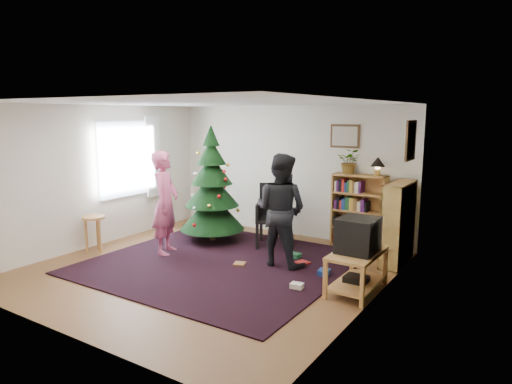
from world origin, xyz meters
The scene contains 23 objects.
floor centered at (0.00, 0.00, 0.00)m, with size 5.00×5.00×0.00m, color brown.
ceiling centered at (0.00, 0.00, 2.50)m, with size 5.00×5.00×0.00m, color white.
wall_back centered at (0.00, 2.50, 1.25)m, with size 5.00×0.02×2.50m, color silver.
wall_front centered at (0.00, -2.50, 1.25)m, with size 5.00×0.02×2.50m, color silver.
wall_left centered at (-2.50, 0.00, 1.25)m, with size 0.02×5.00×2.50m, color silver.
wall_right centered at (2.50, 0.00, 1.25)m, with size 0.02×5.00×2.50m, color silver.
rug centered at (0.00, 0.30, 0.01)m, with size 3.80×3.60×0.02m, color black.
window_pane centered at (-2.47, 0.60, 1.50)m, with size 0.04×1.20×1.40m, color silver.
curtain centered at (-2.43, 1.30, 1.50)m, with size 0.06×0.35×1.60m, color white.
picture_back centered at (1.15, 2.48, 1.95)m, with size 0.55×0.03×0.42m.
picture_right centered at (2.48, 1.75, 1.95)m, with size 0.03×0.50×0.60m.
christmas_tree centered at (-0.92, 1.26, 0.90)m, with size 1.19×1.19×2.16m.
bookshelf_back centered at (1.50, 2.34, 0.66)m, with size 0.95×0.30×1.30m.
bookshelf_right centered at (2.34, 1.80, 0.66)m, with size 0.30×0.95×1.30m.
tv_stand centered at (2.22, 0.34, 0.33)m, with size 0.55×0.99×0.55m.
crt_tv centered at (2.22, 0.34, 0.78)m, with size 0.49×0.53×0.46m.
armchair centered at (0.24, 1.68, 0.60)m, with size 0.80×0.83×1.11m.
stool centered at (-2.20, -0.37, 0.48)m, with size 0.37×0.37×0.62m.
person_standing centered at (-1.10, 0.24, 0.87)m, with size 0.64×0.42×1.74m, color #C34E7A.
person_by_chair centered at (0.82, 0.75, 0.88)m, with size 0.85×0.66×1.75m, color black.
potted_plant centered at (1.30, 2.34, 1.52)m, with size 0.40×0.35×0.44m, color gray.
table_lamp centered at (1.80, 2.34, 1.52)m, with size 0.24×0.24×0.33m.
floor_clutter centered at (1.25, 0.65, 0.04)m, with size 1.94×1.38×0.08m.
Camera 1 is at (4.21, -5.24, 2.35)m, focal length 32.00 mm.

